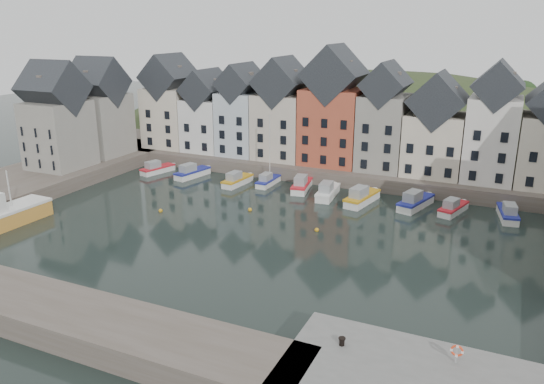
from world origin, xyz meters
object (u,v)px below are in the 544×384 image
Objects in this scene: mooring_bollard at (342,341)px; life_ring_post at (457,351)px; boat_a at (157,169)px; boat_d at (268,181)px.

life_ring_post reaches higher than mooring_bollard.
boat_a is 4.66× the size of life_ring_post.
boat_d is at bearing 129.57° from life_ring_post.
life_ring_post is (29.93, -36.22, 2.19)m from boat_d.
boat_a is at bearing 144.33° from life_ring_post.
boat_d is 47.04m from life_ring_post.
mooring_bollard is 0.43× the size of life_ring_post.
boat_d is 7.99× the size of life_ring_post.
mooring_bollard is at bearing -26.04° from boat_a.
boat_d is (18.72, 1.30, 0.01)m from boat_a.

